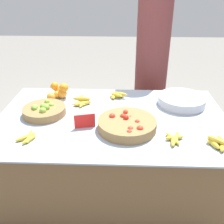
{
  "coord_description": "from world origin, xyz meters",
  "views": [
    {
      "loc": [
        0.07,
        -1.76,
        1.61
      ],
      "look_at": [
        0.0,
        0.0,
        0.68
      ],
      "focal_mm": 42.0,
      "sensor_mm": 36.0,
      "label": 1
    }
  ],
  "objects_px": {
    "lime_bowl": "(44,110)",
    "tomato_basket": "(127,124)",
    "price_sign": "(85,121)",
    "vendor_person": "(152,64)",
    "metal_bowl": "(182,100)"
  },
  "relations": [
    {
      "from": "tomato_basket",
      "to": "metal_bowl",
      "type": "distance_m",
      "value": 0.62
    },
    {
      "from": "price_sign",
      "to": "vendor_person",
      "type": "distance_m",
      "value": 1.22
    },
    {
      "from": "lime_bowl",
      "to": "tomato_basket",
      "type": "relative_size",
      "value": 0.8
    },
    {
      "from": "metal_bowl",
      "to": "vendor_person",
      "type": "relative_size",
      "value": 0.24
    },
    {
      "from": "tomato_basket",
      "to": "price_sign",
      "type": "distance_m",
      "value": 0.3
    },
    {
      "from": "lime_bowl",
      "to": "tomato_basket",
      "type": "height_order",
      "value": "tomato_basket"
    },
    {
      "from": "metal_bowl",
      "to": "tomato_basket",
      "type": "bearing_deg",
      "value": -138.16
    },
    {
      "from": "lime_bowl",
      "to": "price_sign",
      "type": "distance_m",
      "value": 0.39
    },
    {
      "from": "lime_bowl",
      "to": "metal_bowl",
      "type": "bearing_deg",
      "value": 11.24
    },
    {
      "from": "price_sign",
      "to": "lime_bowl",
      "type": "bearing_deg",
      "value": 137.16
    },
    {
      "from": "lime_bowl",
      "to": "tomato_basket",
      "type": "distance_m",
      "value": 0.67
    },
    {
      "from": "lime_bowl",
      "to": "metal_bowl",
      "type": "height_order",
      "value": "lime_bowl"
    },
    {
      "from": "price_sign",
      "to": "vendor_person",
      "type": "height_order",
      "value": "vendor_person"
    },
    {
      "from": "metal_bowl",
      "to": "vendor_person",
      "type": "distance_m",
      "value": 0.71
    },
    {
      "from": "lime_bowl",
      "to": "vendor_person",
      "type": "bearing_deg",
      "value": 44.29
    }
  ]
}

